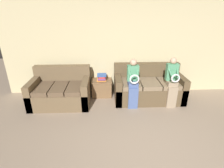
% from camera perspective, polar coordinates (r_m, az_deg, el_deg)
% --- Properties ---
extents(wall_back, '(7.20, 0.06, 2.55)m').
position_cam_1_polar(wall_back, '(5.02, 6.76, 11.18)').
color(wall_back, '#C6B789').
rests_on(wall_back, ground_plane).
extents(couch_main, '(1.83, 0.93, 0.93)m').
position_cam_1_polar(couch_main, '(4.90, 11.64, -1.08)').
color(couch_main, brown).
rests_on(couch_main, ground_plane).
extents(couch_side, '(1.49, 0.98, 0.92)m').
position_cam_1_polar(couch_side, '(4.78, -16.25, -2.33)').
color(couch_side, brown).
rests_on(couch_side, ground_plane).
extents(child_left_seated, '(0.28, 0.37, 1.22)m').
position_cam_1_polar(child_left_seated, '(4.32, 6.90, 0.79)').
color(child_left_seated, '#475B8E').
rests_on(child_left_seated, ground_plane).
extents(child_right_seated, '(0.29, 0.37, 1.24)m').
position_cam_1_polar(child_right_seated, '(4.57, 19.01, 1.04)').
color(child_right_seated, gray).
rests_on(child_right_seated, ground_plane).
extents(side_shelf, '(0.56, 0.46, 0.47)m').
position_cam_1_polar(side_shelf, '(5.02, -3.35, -1.15)').
color(side_shelf, brown).
rests_on(side_shelf, ground_plane).
extents(book_stack, '(0.27, 0.29, 0.17)m').
position_cam_1_polar(book_stack, '(4.90, -3.37, 2.18)').
color(book_stack, orange).
rests_on(book_stack, side_shelf).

